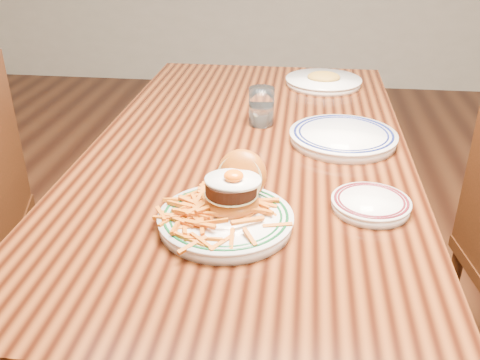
# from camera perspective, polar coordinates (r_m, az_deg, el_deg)

# --- Properties ---
(floor) EXTENTS (6.00, 6.00, 0.00)m
(floor) POSITION_cam_1_polar(r_m,az_deg,el_deg) (1.88, 0.77, -17.77)
(floor) COLOR black
(floor) RESTS_ON ground
(table) EXTENTS (0.85, 1.60, 0.75)m
(table) POSITION_cam_1_polar(r_m,az_deg,el_deg) (1.48, 0.93, 0.59)
(table) COLOR black
(table) RESTS_ON floor
(main_plate) EXTENTS (0.27, 0.29, 0.13)m
(main_plate) POSITION_cam_1_polar(r_m,az_deg,el_deg) (1.08, -1.24, -2.91)
(main_plate) COLOR white
(main_plate) RESTS_ON table
(side_plate) EXTENTS (0.17, 0.17, 0.03)m
(side_plate) POSITION_cam_1_polar(r_m,az_deg,el_deg) (1.17, 13.78, -2.43)
(side_plate) COLOR white
(side_plate) RESTS_ON table
(rear_plate) EXTENTS (0.29, 0.29, 0.03)m
(rear_plate) POSITION_cam_1_polar(r_m,az_deg,el_deg) (1.49, 10.94, 4.59)
(rear_plate) COLOR white
(rear_plate) RESTS_ON table
(water_glass) EXTENTS (0.07, 0.07, 0.11)m
(water_glass) POSITION_cam_1_polar(r_m,az_deg,el_deg) (1.57, 2.30, 7.61)
(water_glass) COLOR white
(water_glass) RESTS_ON table
(far_plate) EXTENTS (0.27, 0.27, 0.05)m
(far_plate) POSITION_cam_1_polar(r_m,az_deg,el_deg) (1.97, 8.90, 10.40)
(far_plate) COLOR white
(far_plate) RESTS_ON table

